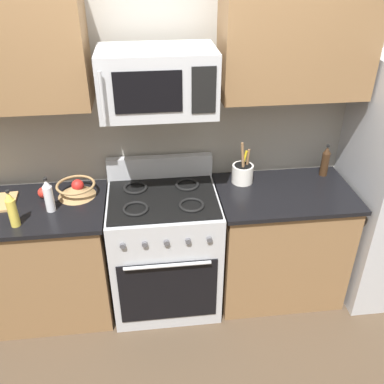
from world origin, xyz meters
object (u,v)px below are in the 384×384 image
range_oven (165,249)px  apple_loose (43,193)px  bottle_soy (325,161)px  bottle_oil (12,210)px  utensil_crock (243,173)px  fruit_basket (76,189)px  microwave (157,81)px  bottle_vinegar (49,196)px

range_oven → apple_loose: bearing=171.7°
bottle_soy → bottle_oil: bearing=-169.6°
utensil_crock → apple_loose: size_ratio=4.23×
fruit_basket → microwave: bearing=-8.7°
bottle_vinegar → bottle_soy: 1.96m
apple_loose → bottle_vinegar: 0.20m
range_oven → bottle_vinegar: bearing=-175.9°
range_oven → fruit_basket: (-0.58, 0.12, 0.49)m
utensil_crock → fruit_basket: 1.17m
bottle_oil → range_oven: bearing=12.1°
range_oven → bottle_oil: (-0.92, -0.20, 0.55)m
range_oven → microwave: size_ratio=1.59×
fruit_basket → bottle_oil: size_ratio=1.05×
microwave → apple_loose: microwave is taller
range_oven → bottle_soy: bottle_soy is taller
utensil_crock → bottle_vinegar: size_ratio=1.32×
apple_loose → bottle_vinegar: bearing=-66.2°
microwave → utensil_crock: 0.94m
utensil_crock → apple_loose: utensil_crock is taller
microwave → bottle_vinegar: microwave is taller
microwave → range_oven: bearing=-89.9°
bottle_oil → bottle_vinegar: bearing=37.2°
microwave → fruit_basket: bearing=171.3°
microwave → bottle_vinegar: 1.01m
bottle_soy → utensil_crock: bearing=-177.2°
utensil_crock → bottle_oil: size_ratio=1.26×
fruit_basket → bottle_soy: 1.80m
bottle_soy → bottle_oil: 2.17m
microwave → bottle_soy: (1.21, 0.17, -0.69)m
bottle_oil → microwave: bearing=13.7°
microwave → apple_loose: (-0.80, 0.09, -0.76)m
fruit_basket → bottle_vinegar: size_ratio=1.10×
microwave → utensil_crock: bearing=13.2°
microwave → bottle_vinegar: (-0.73, -0.08, -0.69)m
range_oven → fruit_basket: size_ratio=4.11×
fruit_basket → apple_loose: bearing=179.8°
microwave → bottle_soy: microwave is taller
microwave → bottle_soy: bearing=7.9°
utensil_crock → bottle_soy: utensil_crock is taller
fruit_basket → bottle_vinegar: bottle_vinegar is taller
bottle_oil → utensil_crock: bearing=13.5°
utensil_crock → bottle_vinegar: 1.33m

